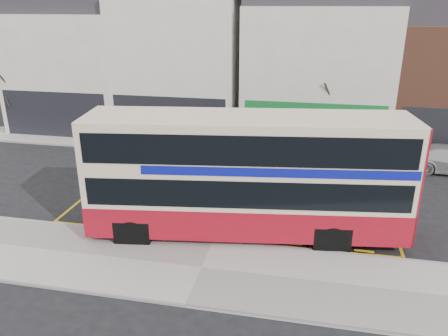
% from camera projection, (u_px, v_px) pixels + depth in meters
% --- Properties ---
extents(ground, '(120.00, 120.00, 0.00)m').
position_uv_depth(ground, '(216.00, 238.00, 17.20)').
color(ground, black).
rests_on(ground, ground).
extents(pavement, '(40.00, 4.00, 0.15)m').
position_uv_depth(pavement, '(202.00, 269.00, 15.07)').
color(pavement, '#A19F99').
rests_on(pavement, ground).
extents(kerb, '(40.00, 0.15, 0.15)m').
position_uv_depth(kerb, '(214.00, 241.00, 16.83)').
color(kerb, gray).
rests_on(kerb, ground).
extents(far_pavement, '(50.00, 3.00, 0.15)m').
position_uv_depth(far_pavement, '(254.00, 150.00, 27.25)').
color(far_pavement, '#A19F99').
rests_on(far_pavement, ground).
extents(road_markings, '(14.00, 3.40, 0.01)m').
position_uv_depth(road_markings, '(224.00, 219.00, 18.66)').
color(road_markings, gold).
rests_on(road_markings, ground).
extents(terrace_far_left, '(8.00, 8.01, 10.80)m').
position_uv_depth(terrace_far_left, '(79.00, 59.00, 31.74)').
color(terrace_far_left, beige).
rests_on(terrace_far_left, ground).
extents(terrace_left, '(8.00, 8.01, 11.80)m').
position_uv_depth(terrace_left, '(185.00, 55.00, 30.07)').
color(terrace_left, silver).
rests_on(terrace_left, ground).
extents(terrace_green_shop, '(9.00, 8.01, 11.30)m').
position_uv_depth(terrace_green_shop, '(317.00, 62.00, 28.48)').
color(terrace_green_shop, beige).
rests_on(terrace_green_shop, ground).
extents(double_decker_bus, '(12.37, 4.41, 4.83)m').
position_uv_depth(double_decker_bus, '(248.00, 175.00, 16.64)').
color(double_decker_bus, beige).
rests_on(double_decker_bus, ground).
extents(bus_stop_post, '(0.66, 0.17, 2.67)m').
position_uv_depth(bus_stop_post, '(176.00, 198.00, 16.47)').
color(bus_stop_post, black).
rests_on(bus_stop_post, pavement).
extents(car_silver, '(3.95, 2.45, 1.25)m').
position_uv_depth(car_silver, '(153.00, 143.00, 26.83)').
color(car_silver, '#A6A6AB').
rests_on(car_silver, ground).
extents(car_grey, '(4.36, 1.71, 1.41)m').
position_uv_depth(car_grey, '(200.00, 150.00, 25.23)').
color(car_grey, '#42444A').
rests_on(car_grey, ground).
extents(street_tree_left, '(2.63, 2.63, 5.69)m').
position_uv_depth(street_tree_left, '(10.00, 78.00, 29.75)').
color(street_tree_left, '#302415').
rests_on(street_tree_left, ground).
extents(street_tree_right, '(2.61, 2.61, 5.64)m').
position_uv_depth(street_tree_right, '(328.00, 90.00, 25.82)').
color(street_tree_right, '#302415').
rests_on(street_tree_right, ground).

